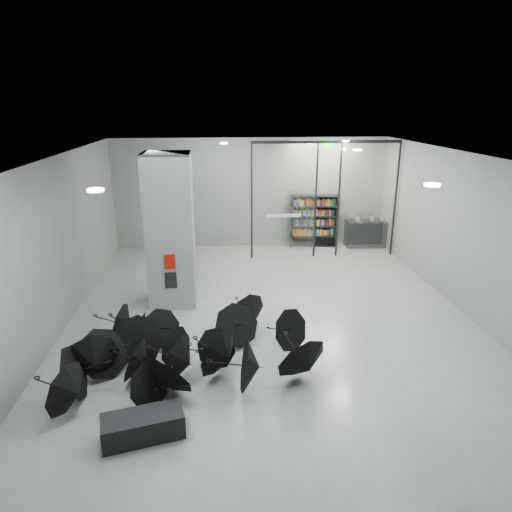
{
  "coord_description": "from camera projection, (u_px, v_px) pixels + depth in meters",
  "views": [
    {
      "loc": [
        -1.28,
        -9.69,
        5.15
      ],
      "look_at": [
        -0.3,
        1.5,
        1.4
      ],
      "focal_mm": 32.16,
      "sensor_mm": 36.0,
      "label": 1
    }
  ],
  "objects": [
    {
      "name": "umbrella_cluster",
      "position": [
        176.0,
        359.0,
        9.12
      ],
      "size": [
        5.58,
        4.08,
        1.32
      ],
      "color": "black",
      "rests_on": "ground"
    },
    {
      "name": "bookshelf",
      "position": [
        314.0,
        221.0,
        17.15
      ],
      "size": [
        1.8,
        0.62,
        1.94
      ],
      "primitive_type": null,
      "rotation": [
        0.0,
        0.0,
        -0.15
      ],
      "color": "black",
      "rests_on": "ground"
    },
    {
      "name": "info_panel",
      "position": [
        171.0,
        280.0,
        11.72
      ],
      "size": [
        0.3,
        0.03,
        0.42
      ],
      "primitive_type": "cube",
      "color": "black",
      "rests_on": "column"
    },
    {
      "name": "glass_partition",
      "position": [
        324.0,
        195.0,
        15.59
      ],
      "size": [
        5.06,
        0.08,
        4.0
      ],
      "color": "silver",
      "rests_on": "ground"
    },
    {
      "name": "room",
      "position": [
        276.0,
        215.0,
        9.99
      ],
      "size": [
        14.0,
        14.02,
        4.01
      ],
      "color": "gray",
      "rests_on": "ground"
    },
    {
      "name": "bench",
      "position": [
        143.0,
        426.0,
        7.38
      ],
      "size": [
        1.39,
        0.85,
        0.42
      ],
      "primitive_type": "cube",
      "rotation": [
        0.0,
        0.0,
        0.24
      ],
      "color": "black",
      "rests_on": "ground"
    },
    {
      "name": "column",
      "position": [
        170.0,
        230.0,
        11.94
      ],
      "size": [
        1.2,
        1.2,
        4.0
      ],
      "primitive_type": "cube",
      "color": "slate",
      "rests_on": "ground"
    },
    {
      "name": "exit_sign",
      "position": [
        329.0,
        146.0,
        14.89
      ],
      "size": [
        0.3,
        0.06,
        0.15
      ],
      "primitive_type": "cube",
      "color": "#0CE533",
      "rests_on": "room"
    },
    {
      "name": "fire_cabinet",
      "position": [
        170.0,
        262.0,
        11.56
      ],
      "size": [
        0.28,
        0.04,
        0.38
      ],
      "primitive_type": "cube",
      "color": "#A50A07",
      "rests_on": "column"
    },
    {
      "name": "shop_counter",
      "position": [
        368.0,
        233.0,
        17.25
      ],
      "size": [
        1.67,
        0.72,
        0.99
      ],
      "primitive_type": "cube",
      "rotation": [
        0.0,
        0.0,
        -0.03
      ],
      "color": "black",
      "rests_on": "ground"
    }
  ]
}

